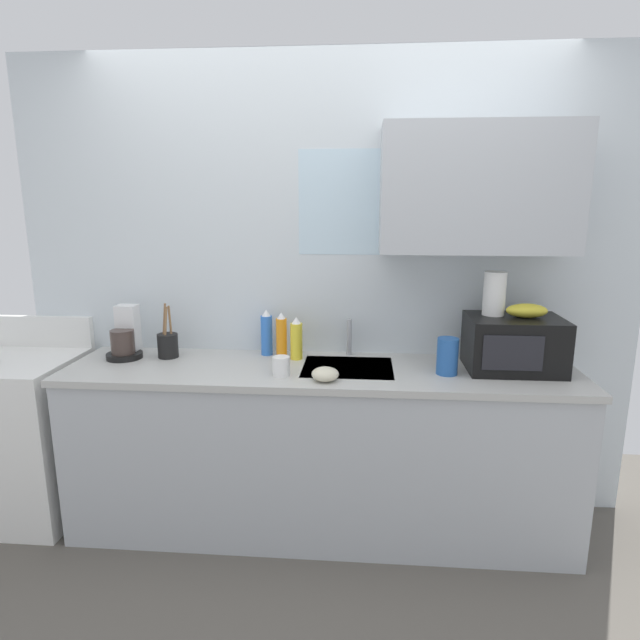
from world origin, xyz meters
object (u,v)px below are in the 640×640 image
(paper_towel_roll, at_px, (494,294))
(mug_white, at_px, (281,366))
(dish_soap_bottle_yellow, at_px, (296,339))
(small_bowl, at_px, (325,374))
(cereal_canister, at_px, (447,356))
(stove_range, at_px, (24,436))
(utensil_crock, at_px, (168,345))
(coffee_maker, at_px, (126,338))
(dish_soap_bottle_orange, at_px, (282,336))
(dish_soap_bottle_blue, at_px, (267,334))
(banana_bunch, at_px, (527,311))
(microwave, at_px, (514,344))

(paper_towel_roll, distance_m, mug_white, 1.13)
(dish_soap_bottle_yellow, bearing_deg, small_bowl, -62.40)
(cereal_canister, bearing_deg, stove_range, 178.66)
(dish_soap_bottle_yellow, distance_m, utensil_crock, 0.70)
(coffee_maker, bearing_deg, mug_white, -15.56)
(coffee_maker, xyz_separation_m, small_bowl, (1.11, -0.31, -0.07))
(stove_range, relative_size, cereal_canister, 5.96)
(dish_soap_bottle_yellow, distance_m, cereal_canister, 0.79)
(stove_range, relative_size, mug_white, 11.37)
(dish_soap_bottle_orange, bearing_deg, dish_soap_bottle_blue, 152.09)
(cereal_canister, bearing_deg, banana_bunch, 14.38)
(paper_towel_roll, bearing_deg, coffee_maker, 179.75)
(cereal_canister, distance_m, utensil_crock, 1.48)
(banana_bunch, height_order, paper_towel_roll, paper_towel_roll)
(paper_towel_roll, bearing_deg, cereal_canister, -147.99)
(dish_soap_bottle_yellow, distance_m, mug_white, 0.29)
(paper_towel_roll, bearing_deg, banana_bunch, -18.43)
(stove_range, relative_size, small_bowl, 8.31)
(dish_soap_bottle_yellow, bearing_deg, mug_white, -98.01)
(stove_range, bearing_deg, microwave, 0.98)
(microwave, height_order, mug_white, microwave)
(banana_bunch, bearing_deg, microwave, -178.23)
(dish_soap_bottle_yellow, bearing_deg, stove_range, -174.68)
(banana_bunch, distance_m, paper_towel_roll, 0.18)
(dish_soap_bottle_orange, relative_size, mug_white, 2.65)
(microwave, bearing_deg, banana_bunch, 1.77)
(mug_white, distance_m, small_bowl, 0.23)
(microwave, bearing_deg, utensil_crock, 177.74)
(stove_range, bearing_deg, cereal_canister, -1.34)
(microwave, height_order, banana_bunch, banana_bunch)
(cereal_canister, relative_size, mug_white, 1.91)
(banana_bunch, bearing_deg, paper_towel_roll, 161.57)
(microwave, relative_size, dish_soap_bottle_orange, 1.83)
(banana_bunch, distance_m, cereal_canister, 0.46)
(cereal_canister, bearing_deg, small_bowl, -165.73)
(utensil_crock, relative_size, small_bowl, 2.29)
(dish_soap_bottle_orange, bearing_deg, mug_white, -81.83)
(paper_towel_roll, distance_m, dish_soap_bottle_orange, 1.13)
(paper_towel_roll, relative_size, cereal_canister, 1.21)
(stove_range, bearing_deg, dish_soap_bottle_yellow, 5.32)
(banana_bunch, bearing_deg, dish_soap_bottle_blue, 172.99)
(stove_range, height_order, dish_soap_bottle_orange, dish_soap_bottle_orange)
(microwave, height_order, utensil_crock, utensil_crock)
(stove_range, xyz_separation_m, utensil_crock, (0.81, 0.12, 0.51))
(microwave, height_order, dish_soap_bottle_orange, microwave)
(stove_range, distance_m, paper_towel_roll, 2.65)
(dish_soap_bottle_yellow, bearing_deg, coffee_maker, -177.79)
(mug_white, xyz_separation_m, small_bowl, (0.22, -0.06, -0.02))
(dish_soap_bottle_orange, height_order, dish_soap_bottle_blue, dish_soap_bottle_blue)
(dish_soap_bottle_blue, bearing_deg, dish_soap_bottle_yellow, -21.82)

